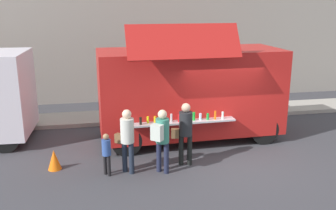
{
  "coord_description": "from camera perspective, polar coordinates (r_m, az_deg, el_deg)",
  "views": [
    {
      "loc": [
        -3.66,
        -9.41,
        4.39
      ],
      "look_at": [
        -1.57,
        1.56,
        1.3
      ],
      "focal_mm": 39.93,
      "sensor_mm": 36.0,
      "label": 1
    }
  ],
  "objects": [
    {
      "name": "traffic_cone_orange",
      "position": [
        10.64,
        -16.97,
        -8.0
      ],
      "size": [
        0.36,
        0.36,
        0.55
      ],
      "primitive_type": "cone",
      "color": "orange",
      "rests_on": "ground"
    },
    {
      "name": "food_truck_main",
      "position": [
        12.03,
        3.43,
        2.09
      ],
      "size": [
        5.84,
        2.93,
        3.81
      ],
      "rotation": [
        0.0,
        0.0,
        0.03
      ],
      "color": "red",
      "rests_on": "ground"
    },
    {
      "name": "trash_bin",
      "position": [
        15.67,
        14.45,
        0.48
      ],
      "size": [
        0.6,
        0.6,
        0.94
      ],
      "primitive_type": "cylinder",
      "color": "#2C5B36",
      "rests_on": "ground"
    },
    {
      "name": "customer_mid_with_backpack",
      "position": [
        9.69,
        -0.97,
        -4.62
      ],
      "size": [
        0.52,
        0.55,
        1.73
      ],
      "rotation": [
        0.0,
        0.0,
        0.86
      ],
      "color": "#1E223A",
      "rests_on": "ground"
    },
    {
      "name": "ground_plane",
      "position": [
        11.01,
        9.67,
        -8.26
      ],
      "size": [
        60.0,
        60.0,
        0.0
      ],
      "primitive_type": "plane",
      "color": "#38383D"
    },
    {
      "name": "curb_strip",
      "position": [
        14.66,
        -14.66,
        -2.17
      ],
      "size": [
        28.0,
        1.6,
        0.15
      ],
      "primitive_type": "cube",
      "color": "#9E998E",
      "rests_on": "ground"
    },
    {
      "name": "child_near_queue",
      "position": [
        9.83,
        -9.38,
        -6.89
      ],
      "size": [
        0.23,
        0.23,
        1.15
      ],
      "rotation": [
        0.0,
        0.0,
        0.68
      ],
      "color": "black",
      "rests_on": "ground"
    },
    {
      "name": "customer_front_ordering",
      "position": [
        10.19,
        2.62,
        -3.66
      ],
      "size": [
        0.58,
        0.36,
        1.77
      ],
      "rotation": [
        0.0,
        0.0,
        1.37
      ],
      "color": "black",
      "rests_on": "ground"
    },
    {
      "name": "customer_rear_waiting",
      "position": [
        9.79,
        -6.3,
        -4.68
      ],
      "size": [
        0.51,
        0.5,
        1.74
      ],
      "rotation": [
        0.0,
        0.0,
        0.81
      ],
      "color": "#1D2535",
      "rests_on": "ground"
    },
    {
      "name": "building_behind",
      "position": [
        17.88,
        -11.44,
        12.88
      ],
      "size": [
        32.0,
        2.4,
        7.35
      ],
      "primitive_type": "cube",
      "color": "gray",
      "rests_on": "ground"
    }
  ]
}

